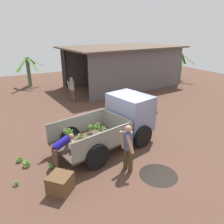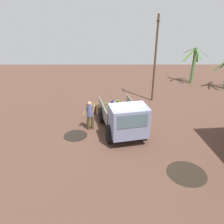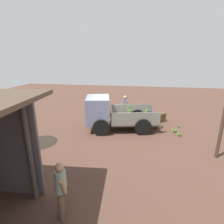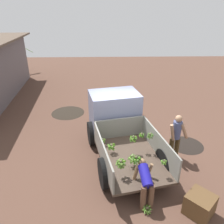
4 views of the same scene
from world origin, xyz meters
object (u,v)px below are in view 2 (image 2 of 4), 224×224
person_foreground_visitor (90,114)px  banana_bunch_on_ground_1 (120,106)px  cargo_truck (126,120)px  banana_bunch_on_ground_3 (126,105)px  person_worker_loading (114,105)px  banana_bunch_on_ground_2 (113,110)px  wooden_crate_0 (93,108)px  utility_pole (155,59)px  banana_bunch_on_ground_0 (108,104)px

person_foreground_visitor → banana_bunch_on_ground_1: size_ratio=6.06×
cargo_truck → banana_bunch_on_ground_1: (-4.13, -0.14, -0.94)m
person_foreground_visitor → banana_bunch_on_ground_3: size_ratio=6.41×
person_worker_loading → banana_bunch_on_ground_2: person_worker_loading is taller
banana_bunch_on_ground_2 → person_worker_loading: bearing=3.3°
cargo_truck → banana_bunch_on_ground_2: 3.53m
cargo_truck → wooden_crate_0: (-3.39, -2.02, -0.77)m
cargo_truck → utility_pole: utility_pole is taller
utility_pole → wooden_crate_0: (2.16, -4.42, -2.93)m
person_worker_loading → banana_bunch_on_ground_3: (-1.41, 0.94, -0.63)m
banana_bunch_on_ground_3 → person_foreground_visitor: bearing=-34.8°
person_foreground_visitor → banana_bunch_on_ground_0: 3.85m
person_worker_loading → banana_bunch_on_ground_3: 1.80m
banana_bunch_on_ground_1 → person_foreground_visitor: bearing=-30.8°
banana_bunch_on_ground_1 → banana_bunch_on_ground_2: banana_bunch_on_ground_1 is taller
cargo_truck → person_foreground_visitor: bearing=-127.6°
person_foreground_visitor → banana_bunch_on_ground_0: (-3.62, 0.96, -0.87)m
person_worker_loading → banana_bunch_on_ground_0: size_ratio=5.67×
cargo_truck → person_worker_loading: (-2.92, -0.62, -0.35)m
person_worker_loading → banana_bunch_on_ground_2: (-0.41, -0.02, -0.61)m
utility_pole → person_worker_loading: utility_pole is taller
banana_bunch_on_ground_3 → wooden_crate_0: 2.53m
cargo_truck → person_foreground_visitor: 2.24m
cargo_truck → person_worker_loading: bearing=179.7°
person_foreground_visitor → cargo_truck: bearing=-130.1°
banana_bunch_on_ground_2 → wooden_crate_0: 1.39m
utility_pole → banana_bunch_on_ground_2: 4.88m
banana_bunch_on_ground_2 → wooden_crate_0: wooden_crate_0 is taller
cargo_truck → wooden_crate_0: size_ratio=6.89×
wooden_crate_0 → banana_bunch_on_ground_2: bearing=87.9°
utility_pole → banana_bunch_on_ground_2: (2.21, -3.05, -3.11)m
banana_bunch_on_ground_3 → banana_bunch_on_ground_1: bearing=-66.1°
cargo_truck → wooden_crate_0: cargo_truck is taller
person_worker_loading → banana_bunch_on_ground_3: person_worker_loading is taller
person_foreground_visitor → wooden_crate_0: size_ratio=2.63×
person_worker_loading → banana_bunch_on_ground_1: size_ratio=4.04×
utility_pole → banana_bunch_on_ground_2: bearing=-54.0°
cargo_truck → person_foreground_visitor: size_ratio=2.61×
person_worker_loading → wooden_crate_0: bearing=-115.2°
banana_bunch_on_ground_1 → person_worker_loading: bearing=-21.8°
person_worker_loading → banana_bunch_on_ground_3: bearing=139.4°
utility_pole → banana_bunch_on_ground_0: size_ratio=30.32×
person_worker_loading → banana_bunch_on_ground_2: size_ratio=4.30×
utility_pole → wooden_crate_0: 5.73m
cargo_truck → banana_bunch_on_ground_2: cargo_truck is taller
person_foreground_visitor → wooden_crate_0: bearing=-14.9°
cargo_truck → banana_bunch_on_ground_1: cargo_truck is taller
banana_bunch_on_ground_0 → banana_bunch_on_ground_2: banana_bunch_on_ground_2 is taller
person_foreground_visitor → banana_bunch_on_ground_0: size_ratio=8.50×
cargo_truck → person_worker_loading: 3.01m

